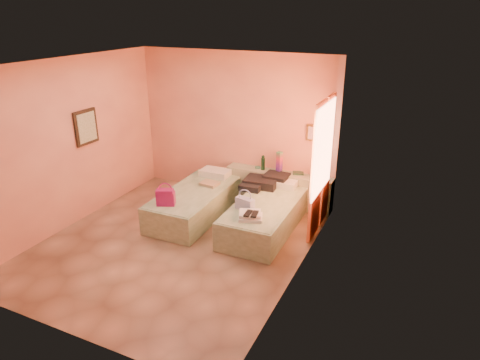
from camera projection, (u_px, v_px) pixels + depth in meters
The scene contains 16 objects.
ground at pixel (176, 244), 6.85m from camera, with size 4.50×4.50×0.00m, color tan.
room_walls at pixel (200, 128), 6.58m from camera, with size 4.02×4.51×2.81m.
headboard_ledge at pixel (279, 188), 8.11m from camera, with size 2.05×0.30×0.65m, color #929F82.
bed_left at pixel (195, 203), 7.67m from camera, with size 0.90×2.00×0.50m, color #A9C19C.
bed_right at pixel (265, 216), 7.20m from camera, with size 0.90×2.00×0.50m, color #A9C19C.
water_bottle at pixel (263, 163), 8.07m from camera, with size 0.08×0.08×0.27m, color #153B26.
rainbow_box at pixel (279, 162), 7.90m from camera, with size 0.09×0.09×0.41m, color #A0135C.
small_dish at pixel (258, 167), 8.20m from camera, with size 0.11×0.11×0.03m, color #4C8B70.
green_book at pixel (298, 173), 7.91m from camera, with size 0.20×0.14×0.03m, color #264832.
flower_vase at pixel (316, 171), 7.67m from camera, with size 0.22×0.22×0.28m, color white.
magenta_handbag at pixel (166, 197), 6.98m from camera, with size 0.30×0.17×0.28m, color #A0135C.
khaki_garment at pixel (210, 184), 7.80m from camera, with size 0.32×0.25×0.05m, color tan.
clothes_pile at pixel (264, 182), 7.71m from camera, with size 0.64×0.64×0.19m, color black.
blue_handbag at pixel (245, 204), 6.83m from camera, with size 0.31×0.13×0.20m, color #3E5395.
towel_stack at pixel (251, 216), 6.54m from camera, with size 0.35×0.30×0.10m, color white.
sandal_pair at pixel (251, 214), 6.47m from camera, with size 0.17×0.22×0.02m, color black.
Camera 1 is at (3.45, -4.98, 3.51)m, focal length 32.00 mm.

